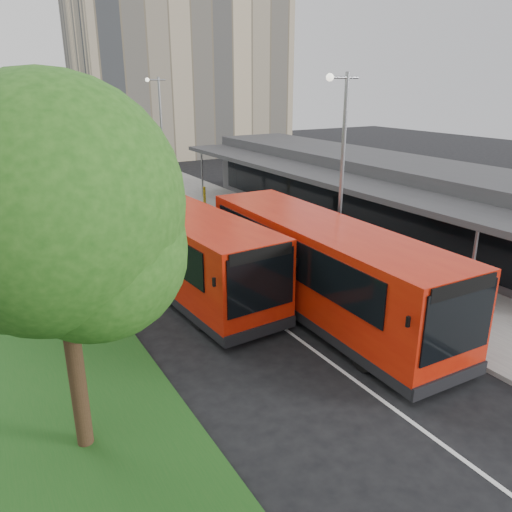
{
  "coord_description": "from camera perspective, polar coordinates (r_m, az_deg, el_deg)",
  "views": [
    {
      "loc": [
        -8.33,
        -12.93,
        7.78
      ],
      "look_at": [
        0.73,
        2.63,
        1.5
      ],
      "focal_mm": 35.0,
      "sensor_mm": 36.0,
      "label": 1
    }
  ],
  "objects": [
    {
      "name": "ground",
      "position": [
        17.23,
        2.33,
        -7.62
      ],
      "size": [
        120.0,
        120.0,
        0.0
      ],
      "primitive_type": "plane",
      "color": "black",
      "rests_on": "ground"
    },
    {
      "name": "pavement",
      "position": [
        36.73,
        -6.58,
        6.99
      ],
      "size": [
        5.0,
        80.0,
        0.15
      ],
      "primitive_type": "cube",
      "color": "slate",
      "rests_on": "ground"
    },
    {
      "name": "grass_verge",
      "position": [
        33.85,
        -27.16,
        3.88
      ],
      "size": [
        5.0,
        80.0,
        0.1
      ],
      "primitive_type": "cube",
      "color": "#1D4E19",
      "rests_on": "ground"
    },
    {
      "name": "lane_centre_line",
      "position": [
        30.16,
        -13.16,
        3.78
      ],
      "size": [
        0.12,
        70.0,
        0.01
      ],
      "primitive_type": "cube",
      "color": "silver",
      "rests_on": "ground"
    },
    {
      "name": "kerb_dashes",
      "position": [
        34.86,
        -9.99,
        6.05
      ],
      "size": [
        0.12,
        56.0,
        0.01
      ],
      "color": "silver",
      "rests_on": "ground"
    },
    {
      "name": "office_block",
      "position": [
        59.31,
        -8.61,
        20.2
      ],
      "size": [
        22.0,
        12.0,
        18.0
      ],
      "primitive_type": "cube",
      "color": "tan",
      "rests_on": "ground"
    },
    {
      "name": "station_building",
      "position": [
        28.96,
        12.17,
        7.37
      ],
      "size": [
        7.7,
        26.0,
        4.0
      ],
      "color": "#323235",
      "rests_on": "ground"
    },
    {
      "name": "tree_near",
      "position": [
        10.39,
        -22.0,
        3.53
      ],
      "size": [
        5.03,
        5.03,
        8.08
      ],
      "color": "#322314",
      "rests_on": "ground"
    },
    {
      "name": "tree_mid",
      "position": [
        22.2,
        -26.96,
        9.78
      ],
      "size": [
        4.74,
        4.74,
        7.62
      ],
      "color": "#322314",
      "rests_on": "ground"
    },
    {
      "name": "lamp_post_near",
      "position": [
        19.67,
        9.64,
        10.01
      ],
      "size": [
        1.44,
        0.28,
        8.0
      ],
      "color": "gray",
      "rests_on": "pavement"
    },
    {
      "name": "lamp_post_far",
      "position": [
        37.2,
        -10.89,
        14.17
      ],
      "size": [
        1.44,
        0.28,
        8.0
      ],
      "color": "gray",
      "rests_on": "pavement"
    },
    {
      "name": "bus_main",
      "position": [
        17.48,
        7.49,
        -1.35
      ],
      "size": [
        3.21,
        11.66,
        3.28
      ],
      "rotation": [
        0.0,
        0.0,
        -0.02
      ],
      "color": "red",
      "rests_on": "ground"
    },
    {
      "name": "bus_second",
      "position": [
        19.8,
        -8.57,
        0.94
      ],
      "size": [
        3.55,
        11.43,
        3.2
      ],
      "rotation": [
        0.0,
        0.0,
        0.06
      ],
      "color": "red",
      "rests_on": "ground"
    },
    {
      "name": "litter_bin",
      "position": [
        28.63,
        -0.93,
        4.71
      ],
      "size": [
        0.53,
        0.53,
        0.91
      ],
      "primitive_type": "cylinder",
      "rotation": [
        0.0,
        0.0,
        0.06
      ],
      "color": "#332215",
      "rests_on": "pavement"
    },
    {
      "name": "bollard",
      "position": [
        33.51,
        -5.91,
        6.94
      ],
      "size": [
        0.22,
        0.22,
        1.12
      ],
      "primitive_type": "cylinder",
      "rotation": [
        0.0,
        0.0,
        -0.28
      ],
      "color": "yellow",
      "rests_on": "pavement"
    },
    {
      "name": "car_near",
      "position": [
        52.16,
        -18.46,
        10.41
      ],
      "size": [
        1.71,
        3.93,
        1.32
      ],
      "primitive_type": "imported",
      "rotation": [
        0.0,
        0.0,
        -0.04
      ],
      "color": "#530B18",
      "rests_on": "ground"
    },
    {
      "name": "car_far",
      "position": [
        58.27,
        -22.97,
        10.71
      ],
      "size": [
        2.85,
        4.17,
        1.3
      ],
      "primitive_type": "imported",
      "rotation": [
        0.0,
        0.0,
        0.41
      ],
      "color": "navy",
      "rests_on": "ground"
    }
  ]
}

